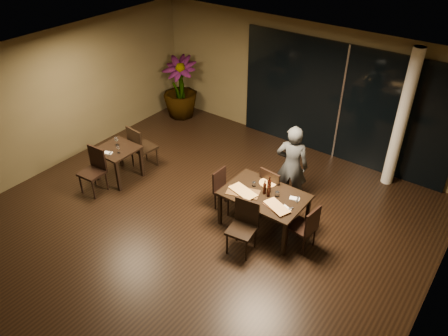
# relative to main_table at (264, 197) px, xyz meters

# --- Properties ---
(ground) EXTENTS (8.00, 8.00, 0.00)m
(ground) POSITION_rel_main_table_xyz_m (-1.00, -0.80, -0.68)
(ground) COLOR black
(ground) RESTS_ON ground
(wall_back) EXTENTS (8.00, 0.10, 3.00)m
(wall_back) POSITION_rel_main_table_xyz_m (-1.00, 3.25, 0.82)
(wall_back) COLOR brown
(wall_back) RESTS_ON ground
(wall_left) EXTENTS (0.10, 8.00, 3.00)m
(wall_left) POSITION_rel_main_table_xyz_m (-5.05, -0.80, 0.82)
(wall_left) COLOR brown
(wall_left) RESTS_ON ground
(wall_right) EXTENTS (0.10, 8.00, 3.00)m
(wall_right) POSITION_rel_main_table_xyz_m (3.05, -0.80, 0.82)
(wall_right) COLOR brown
(wall_right) RESTS_ON ground
(ceiling) EXTENTS (8.00, 8.00, 0.04)m
(ceiling) POSITION_rel_main_table_xyz_m (-1.00, -0.80, 2.34)
(ceiling) COLOR silver
(ceiling) RESTS_ON wall_back
(window_panel) EXTENTS (5.00, 0.06, 2.70)m
(window_panel) POSITION_rel_main_table_xyz_m (0.00, 3.16, 0.67)
(window_panel) COLOR black
(window_panel) RESTS_ON ground
(column) EXTENTS (0.24, 0.24, 3.00)m
(column) POSITION_rel_main_table_xyz_m (1.40, 2.85, 0.82)
(column) COLOR white
(column) RESTS_ON ground
(main_table) EXTENTS (1.50, 1.00, 0.75)m
(main_table) POSITION_rel_main_table_xyz_m (0.00, 0.00, 0.00)
(main_table) COLOR black
(main_table) RESTS_ON ground
(side_table) EXTENTS (0.80, 0.80, 0.75)m
(side_table) POSITION_rel_main_table_xyz_m (-3.40, -0.50, -0.05)
(side_table) COLOR black
(side_table) RESTS_ON ground
(chair_main_far) EXTENTS (0.49, 0.49, 0.97)m
(chair_main_far) POSITION_rel_main_table_xyz_m (-0.13, 0.52, -0.13)
(chair_main_far) COLOR black
(chair_main_far) RESTS_ON ground
(chair_main_near) EXTENTS (0.52, 0.52, 0.98)m
(chair_main_near) POSITION_rel_main_table_xyz_m (0.03, -0.70, -0.13)
(chair_main_near) COLOR black
(chair_main_near) RESTS_ON ground
(chair_main_left) EXTENTS (0.40, 0.40, 0.85)m
(chair_main_left) POSITION_rel_main_table_xyz_m (-0.95, 0.02, -0.20)
(chair_main_left) COLOR black
(chair_main_left) RESTS_ON ground
(chair_main_right) EXTENTS (0.47, 0.47, 0.91)m
(chair_main_right) POSITION_rel_main_table_xyz_m (0.91, -0.07, -0.17)
(chair_main_right) COLOR black
(chair_main_right) RESTS_ON ground
(chair_side_far) EXTENTS (0.53, 0.53, 1.04)m
(chair_side_far) POSITION_rel_main_table_xyz_m (-3.30, 0.06, -0.09)
(chair_side_far) COLOR black
(chair_side_far) RESTS_ON ground
(chair_side_near) EXTENTS (0.49, 0.49, 0.98)m
(chair_side_near) POSITION_rel_main_table_xyz_m (-3.46, -1.09, -0.13)
(chair_side_near) COLOR black
(chair_side_near) RESTS_ON ground
(diner) EXTENTS (0.68, 0.56, 1.74)m
(diner) POSITION_rel_main_table_xyz_m (0.02, 0.96, 0.19)
(diner) COLOR #2C2F31
(diner) RESTS_ON ground
(potted_plant) EXTENTS (1.13, 1.13, 1.67)m
(potted_plant) POSITION_rel_main_table_xyz_m (-4.32, 2.60, 0.16)
(potted_plant) COLOR #234C19
(potted_plant) RESTS_ON ground
(pizza_board_left) EXTENTS (0.66, 0.48, 0.01)m
(pizza_board_left) POSITION_rel_main_table_xyz_m (-0.34, -0.20, 0.08)
(pizza_board_left) COLOR #482F17
(pizza_board_left) RESTS_ON main_table
(pizza_board_right) EXTENTS (0.55, 0.39, 0.01)m
(pizza_board_right) POSITION_rel_main_table_xyz_m (0.38, -0.22, 0.08)
(pizza_board_right) COLOR #4A2918
(pizza_board_right) RESTS_ON main_table
(oblong_pizza_left) EXTENTS (0.57, 0.37, 0.02)m
(oblong_pizza_left) POSITION_rel_main_table_xyz_m (-0.34, -0.20, 0.10)
(oblong_pizza_left) COLOR maroon
(oblong_pizza_left) RESTS_ON pizza_board_left
(oblong_pizza_right) EXTENTS (0.52, 0.38, 0.02)m
(oblong_pizza_right) POSITION_rel_main_table_xyz_m (0.38, -0.22, 0.10)
(oblong_pizza_right) COLOR #6D090A
(oblong_pizza_right) RESTS_ON pizza_board_right
(round_pizza) EXTENTS (0.32, 0.32, 0.01)m
(round_pizza) POSITION_rel_main_table_xyz_m (-0.14, 0.32, 0.08)
(round_pizza) COLOR #C44115
(round_pizza) RESTS_ON main_table
(bottle_a) EXTENTS (0.06, 0.06, 0.28)m
(bottle_a) POSITION_rel_main_table_xyz_m (-0.02, 0.01, 0.22)
(bottle_a) COLOR black
(bottle_a) RESTS_ON main_table
(bottle_b) EXTENTS (0.06, 0.06, 0.28)m
(bottle_b) POSITION_rel_main_table_xyz_m (0.08, -0.01, 0.22)
(bottle_b) COLOR black
(bottle_b) RESTS_ON main_table
(bottle_c) EXTENTS (0.07, 0.07, 0.34)m
(bottle_c) POSITION_rel_main_table_xyz_m (0.02, 0.11, 0.24)
(bottle_c) COLOR black
(bottle_c) RESTS_ON main_table
(tumbler_left) EXTENTS (0.07, 0.07, 0.09)m
(tumbler_left) POSITION_rel_main_table_xyz_m (-0.30, 0.10, 0.12)
(tumbler_left) COLOR white
(tumbler_left) RESTS_ON main_table
(tumbler_right) EXTENTS (0.08, 0.08, 0.09)m
(tumbler_right) POSITION_rel_main_table_xyz_m (0.21, 0.08, 0.12)
(tumbler_right) COLOR white
(tumbler_right) RESTS_ON main_table
(napkin_near) EXTENTS (0.20, 0.16, 0.01)m
(napkin_near) POSITION_rel_main_table_xyz_m (0.52, -0.14, 0.08)
(napkin_near) COLOR white
(napkin_near) RESTS_ON main_table
(napkin_far) EXTENTS (0.20, 0.15, 0.01)m
(napkin_far) POSITION_rel_main_table_xyz_m (0.51, 0.20, 0.08)
(napkin_far) COLOR white
(napkin_far) RESTS_ON main_table
(wine_glass_a) EXTENTS (0.08, 0.08, 0.19)m
(wine_glass_a) POSITION_rel_main_table_xyz_m (-3.50, -0.40, 0.17)
(wine_glass_a) COLOR white
(wine_glass_a) RESTS_ON side_table
(wine_glass_b) EXTENTS (0.07, 0.07, 0.16)m
(wine_glass_b) POSITION_rel_main_table_xyz_m (-3.23, -0.59, 0.15)
(wine_glass_b) COLOR white
(wine_glass_b) RESTS_ON side_table
(side_napkin) EXTENTS (0.21, 0.17, 0.01)m
(side_napkin) POSITION_rel_main_table_xyz_m (-3.40, -0.74, 0.08)
(side_napkin) COLOR white
(side_napkin) RESTS_ON side_table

